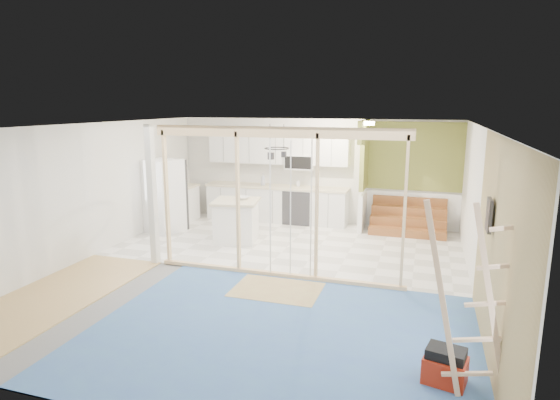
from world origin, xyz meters
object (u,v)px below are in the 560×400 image
(fridge, at_px, (164,196))
(toolbox, at_px, (445,367))
(island, at_px, (236,221))
(ladder, at_px, (473,303))

(fridge, xyz_separation_m, toolbox, (6.08, -4.47, -0.66))
(toolbox, bearing_deg, island, 147.63)
(fridge, xyz_separation_m, ladder, (6.28, -4.68, 0.19))
(fridge, bearing_deg, island, 8.93)
(toolbox, bearing_deg, fridge, 156.78)
(fridge, height_order, island, fridge)
(fridge, relative_size, island, 1.56)
(ladder, bearing_deg, island, 135.43)
(ladder, bearing_deg, fridge, 144.26)
(fridge, height_order, ladder, ladder)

